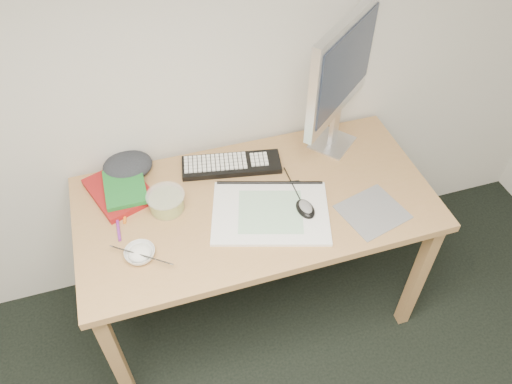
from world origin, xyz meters
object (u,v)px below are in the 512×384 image
desk (256,214)px  sketchpad (270,213)px  rice_bowl (140,254)px  monitor (342,71)px  keyboard (231,165)px

desk → sketchpad: (0.03, -0.08, 0.09)m
desk → rice_bowl: bearing=-163.7°
monitor → rice_bowl: monitor is taller
sketchpad → rice_bowl: bearing=-156.5°
desk → sketchpad: 0.13m
desk → rice_bowl: size_ratio=12.83×
desk → monitor: 0.66m
monitor → rice_bowl: size_ratio=5.43×
rice_bowl → monitor: bearing=22.4°
sketchpad → keyboard: bearing=121.2°
desk → monitor: size_ratio=2.36×
desk → monitor: monitor is taller
keyboard → monitor: size_ratio=0.69×
desk → monitor: bearing=28.5°
monitor → rice_bowl: bearing=162.2°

